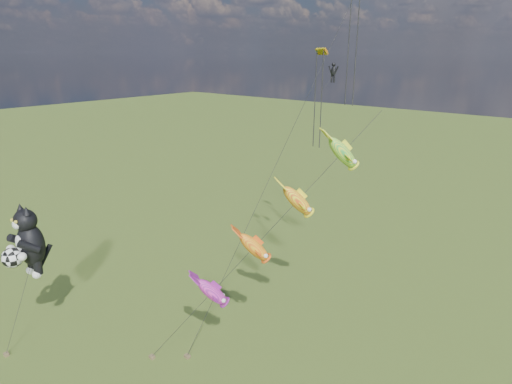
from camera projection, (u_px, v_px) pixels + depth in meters
The scene contains 4 objects.
ground at pixel (63, 324), 34.19m from camera, with size 300.00×300.00×0.00m, color #2C4611.
cat_kite_rig at pixel (27, 242), 30.26m from camera, with size 2.50×4.09×10.67m.
fish_windsock_rig at pixel (275, 225), 28.84m from camera, with size 10.41×12.26×17.15m.
parafoil_rig at pixel (331, 70), 33.87m from camera, with size 3.45×17.42×25.59m.
Camera 1 is at (30.56, -12.49, 20.71)m, focal length 30.00 mm.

